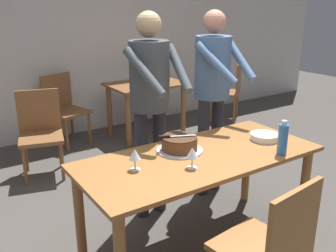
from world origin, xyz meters
The scene contains 16 objects.
ground_plane centered at (0.00, 0.00, 0.00)m, with size 14.00×14.00×0.00m, color #4C4742.
back_wall centered at (0.00, 3.07, 1.35)m, with size 10.00×0.12×2.70m, color silver.
main_dining_table centered at (0.00, 0.00, 0.64)m, with size 1.76×0.78×0.75m.
cake_on_platter centered at (-0.08, 0.14, 0.80)m, with size 0.34×0.34×0.11m.
cake_knife centered at (-0.15, 0.17, 0.87)m, with size 0.26×0.13×0.02m.
plate_stack centered at (0.61, -0.04, 0.78)m, with size 0.22×0.22×0.05m.
wine_glass_near centered at (-0.18, -0.14, 0.85)m, with size 0.08×0.08×0.14m.
wine_glass_far centered at (-0.50, 0.04, 0.85)m, with size 0.08×0.08×0.14m.
water_bottle centered at (0.49, -0.31, 0.86)m, with size 0.07×0.07×0.25m.
person_cutting_cake centered at (-0.05, 0.60, 1.08)m, with size 0.47×0.55×1.72m.
person_standing_beside centered at (0.63, 0.63, 1.08)m, with size 0.46×0.57×1.72m.
chair_near_side centered at (-0.10, -0.76, 0.49)m, with size 0.49×0.49×0.90m.
background_table centered at (0.95, 2.37, 0.58)m, with size 1.00×0.70×0.74m.
background_chair_0 centered at (-0.08, 2.72, 0.49)m, with size 0.56×0.56×0.90m.
background_chair_1 centered at (2.39, 2.28, 0.49)m, with size 0.62×0.62×0.90m.
background_chair_3 centered at (-0.60, 1.95, 0.49)m, with size 0.54×0.54×0.90m.
Camera 1 is at (-1.56, -1.93, 1.79)m, focal length 40.24 mm.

